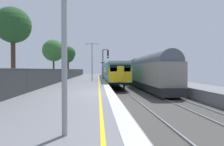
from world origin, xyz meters
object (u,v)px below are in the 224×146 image
signal_gantry (104,61)px  platform_lamp_mid (92,59)px  background_tree_left (68,54)px  background_tree_back (67,56)px  background_tree_right (13,26)px  freight_train_adjacent_track (125,70)px  speed_limit_sign (103,68)px  background_tree_centre (53,51)px  commuter_train_at_platform (110,71)px  platform_lamp_near (64,4)px

signal_gantry → platform_lamp_mid: platform_lamp_mid is taller
background_tree_left → background_tree_back: background_tree_left is taller
background_tree_right → signal_gantry: bearing=57.9°
freight_train_adjacent_track → signal_gantry: (-5.48, -13.83, 1.70)m
speed_limit_sign → background_tree_centre: 9.29m
background_tree_left → background_tree_back: bearing=99.9°
background_tree_left → background_tree_centre: size_ratio=1.08×
freight_train_adjacent_track → platform_lamp_mid: (-7.40, -18.73, 1.74)m
commuter_train_at_platform → platform_lamp_near: (-3.40, -36.83, 2.01)m
freight_train_adjacent_track → background_tree_back: bearing=166.4°
freight_train_adjacent_track → background_tree_right: 31.49m
background_tree_left → freight_train_adjacent_track: bearing=6.6°
signal_gantry → commuter_train_at_platform: bearing=81.5°
background_tree_back → freight_train_adjacent_track: bearing=-13.6°
signal_gantry → speed_limit_sign: signal_gantry is taller
commuter_train_at_platform → background_tree_left: background_tree_left is taller
commuter_train_at_platform → platform_lamp_near: bearing=-95.3°
freight_train_adjacent_track → background_tree_centre: bearing=-134.2°
platform_lamp_mid → signal_gantry: bearing=68.5°
platform_lamp_mid → speed_limit_sign: bearing=20.1°
speed_limit_sign → background_tree_centre: background_tree_centre is taller
platform_lamp_mid → background_tree_centre: 7.96m
platform_lamp_mid → background_tree_left: (-6.10, 17.17, 2.04)m
freight_train_adjacent_track → background_tree_right: size_ratio=8.23×
freight_train_adjacent_track → background_tree_left: (-13.50, -1.55, 3.79)m
platform_lamp_mid → platform_lamp_near: bearing=-90.0°
signal_gantry → background_tree_back: size_ratio=0.73×
speed_limit_sign → platform_lamp_near: bearing=-93.9°
background_tree_left → speed_limit_sign: bearing=-65.3°
platform_lamp_mid → background_tree_right: size_ratio=0.74×
platform_lamp_mid → background_tree_left: background_tree_left is taller
freight_train_adjacent_track → speed_limit_sign: (-5.85, -18.16, 0.41)m
freight_train_adjacent_track → background_tree_right: (-14.24, -27.79, 4.10)m
signal_gantry → background_tree_right: 16.65m
platform_lamp_mid → background_tree_centre: size_ratio=0.83×
background_tree_right → background_tree_centre: bearing=88.1°
background_tree_centre → background_tree_right: background_tree_right is taller
signal_gantry → background_tree_back: background_tree_back is taller
speed_limit_sign → platform_lamp_mid: (-1.55, -0.57, 1.33)m
platform_lamp_near → background_tree_back: 44.81m
freight_train_adjacent_track → background_tree_centre: (-13.79, -14.18, 3.17)m
platform_lamp_mid → background_tree_back: size_ratio=0.78×
freight_train_adjacent_track → platform_lamp_near: platform_lamp_near is taller
speed_limit_sign → background_tree_back: size_ratio=0.43×
commuter_train_at_platform → background_tree_back: background_tree_back is taller
background_tree_centre → background_tree_back: 17.68m
commuter_train_at_platform → background_tree_right: (-10.24, -23.87, 4.28)m
platform_lamp_mid → background_tree_centre: (-6.39, 4.54, 1.42)m
platform_lamp_mid → background_tree_back: 23.35m
background_tree_centre → platform_lamp_near: bearing=-76.5°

